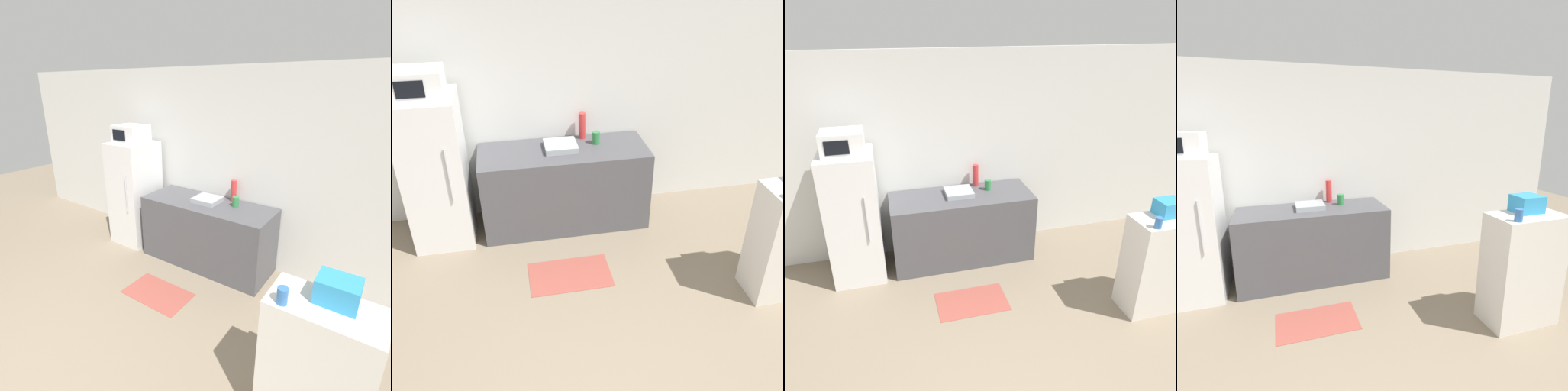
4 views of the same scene
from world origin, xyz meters
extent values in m
cube|color=silver|center=(0.00, 3.12, 1.30)|extent=(8.00, 0.06, 2.60)
cube|color=silver|center=(-1.10, 2.69, 0.79)|extent=(0.59, 0.63, 1.57)
cylinder|color=#B7B7BC|center=(-0.94, 2.36, 0.90)|extent=(0.02, 0.02, 0.55)
cube|color=white|center=(-1.10, 2.69, 1.70)|extent=(0.44, 0.38, 0.25)
cube|color=black|center=(-1.15, 2.50, 1.70)|extent=(0.24, 0.01, 0.15)
cube|color=#4C4C51|center=(0.20, 2.73, 0.45)|extent=(1.78, 0.68, 0.89)
cube|color=#9EA3A8|center=(0.17, 2.77, 0.92)|extent=(0.34, 0.32, 0.06)
cylinder|color=red|center=(0.45, 2.99, 1.04)|extent=(0.08, 0.08, 0.29)
cylinder|color=#2D7F42|center=(0.57, 2.83, 0.96)|extent=(0.08, 0.08, 0.13)
cube|color=silver|center=(2.00, 1.26, 0.55)|extent=(0.69, 0.39, 1.09)
cube|color=#2D8EC6|center=(2.04, 1.33, 1.17)|extent=(0.25, 0.21, 0.16)
cylinder|color=#336BB2|center=(1.76, 1.12, 1.15)|extent=(0.07, 0.07, 0.11)
cube|color=#99473D|center=(0.10, 1.80, 0.00)|extent=(0.79, 0.48, 0.01)
camera|label=1|loc=(2.20, -0.45, 2.36)|focal=28.00mm
camera|label=2|loc=(-0.35, -1.37, 2.88)|focal=40.00mm
camera|label=3|loc=(-0.68, -1.50, 2.90)|focal=35.00mm
camera|label=4|loc=(-0.17, -0.87, 1.92)|focal=28.00mm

